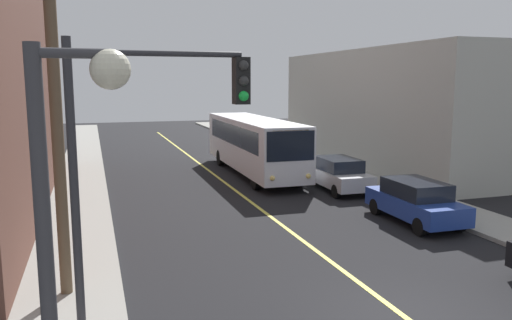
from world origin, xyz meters
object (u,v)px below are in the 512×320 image
object	(u,v)px
traffic_signal_left_corner	(150,130)
city_bus	(253,143)
utility_pole_near	(54,72)
parked_car_blue	(415,201)
street_lamp_left	(68,237)
parked_car_silver	(338,174)

from	to	relation	value
traffic_signal_left_corner	city_bus	bearing A→B (deg)	65.83
utility_pole_near	city_bus	bearing A→B (deg)	57.29
utility_pole_near	traffic_signal_left_corner	distance (m)	3.10
parked_car_blue	city_bus	bearing A→B (deg)	103.10
city_bus	street_lamp_left	bearing A→B (deg)	-112.03
parked_car_silver	utility_pole_near	xyz separation A→B (m)	(-12.11, -9.26, 4.67)
parked_car_silver	traffic_signal_left_corner	size ratio (longest dim) A/B	0.74
city_bus	parked_car_blue	bearing A→B (deg)	-76.90
parked_car_silver	city_bus	bearing A→B (deg)	114.78
city_bus	street_lamp_left	xyz separation A→B (m)	(-9.03, -22.31, 1.92)
city_bus	utility_pole_near	distance (m)	18.02
traffic_signal_left_corner	street_lamp_left	distance (m)	5.56
parked_car_blue	traffic_signal_left_corner	xyz separation A→B (m)	(-10.32, -5.30, 3.46)
parked_car_blue	utility_pole_near	size ratio (longest dim) A/B	0.46
parked_car_blue	traffic_signal_left_corner	distance (m)	12.11
parked_car_silver	street_lamp_left	bearing A→B (deg)	-124.76
parked_car_silver	parked_car_blue	bearing A→B (deg)	-88.72
street_lamp_left	parked_car_silver	bearing A→B (deg)	55.24
city_bus	parked_car_blue	distance (m)	12.01
parked_car_blue	street_lamp_left	distance (m)	16.11
utility_pole_near	traffic_signal_left_corner	xyz separation A→B (m)	(1.92, -2.12, -1.21)
traffic_signal_left_corner	utility_pole_near	bearing A→B (deg)	132.23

